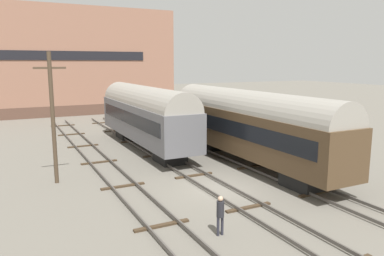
# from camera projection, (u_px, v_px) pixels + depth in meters

# --- Properties ---
(ground_plane) EXTENTS (200.00, 200.00, 0.00)m
(ground_plane) POSITION_uv_depth(u_px,v_px,m) (218.00, 190.00, 21.33)
(ground_plane) COLOR #6B665B
(track_left) EXTENTS (2.60, 60.00, 0.26)m
(track_left) POSITION_uv_depth(u_px,v_px,m) (140.00, 201.00, 19.23)
(track_left) COLOR #4C4742
(track_left) RESTS_ON ground
(track_middle) EXTENTS (2.60, 60.00, 0.26)m
(track_middle) POSITION_uv_depth(u_px,v_px,m) (218.00, 188.00, 21.31)
(track_middle) COLOR #4C4742
(track_middle) RESTS_ON ground
(track_right) EXTENTS (2.60, 60.00, 0.26)m
(track_right) POSITION_uv_depth(u_px,v_px,m) (282.00, 177.00, 23.38)
(track_right) COLOR #4C4742
(track_right) RESTS_ON ground
(train_car_grey) EXTENTS (3.12, 15.66, 5.28)m
(train_car_grey) POSITION_uv_depth(u_px,v_px,m) (145.00, 114.00, 31.32)
(train_car_grey) COLOR black
(train_car_grey) RESTS_ON ground
(train_car_brown) EXTENTS (3.02, 17.58, 5.31)m
(train_car_brown) POSITION_uv_depth(u_px,v_px,m) (248.00, 123.00, 26.22)
(train_car_brown) COLOR black
(train_car_brown) RESTS_ON ground
(station_platform) EXTENTS (2.72, 10.84, 0.99)m
(station_platform) POSITION_uv_depth(u_px,v_px,m) (277.00, 148.00, 27.77)
(station_platform) COLOR #8C704C
(station_platform) RESTS_ON ground
(bench) EXTENTS (1.40, 0.40, 0.91)m
(bench) POSITION_uv_depth(u_px,v_px,m) (273.00, 138.00, 28.65)
(bench) COLOR brown
(bench) RESTS_ON station_platform
(person_worker) EXTENTS (0.32, 0.32, 1.73)m
(person_worker) POSITION_uv_depth(u_px,v_px,m) (220.00, 212.00, 15.60)
(person_worker) COLOR #282833
(person_worker) RESTS_ON ground
(utility_pole) EXTENTS (1.80, 0.24, 7.82)m
(utility_pole) POSITION_uv_depth(u_px,v_px,m) (53.00, 116.00, 21.98)
(utility_pole) COLOR #473828
(utility_pole) RESTS_ON ground
(warehouse_building) EXTENTS (32.48, 12.47, 14.75)m
(warehouse_building) POSITION_uv_depth(u_px,v_px,m) (55.00, 61.00, 54.59)
(warehouse_building) COLOR brown
(warehouse_building) RESTS_ON ground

